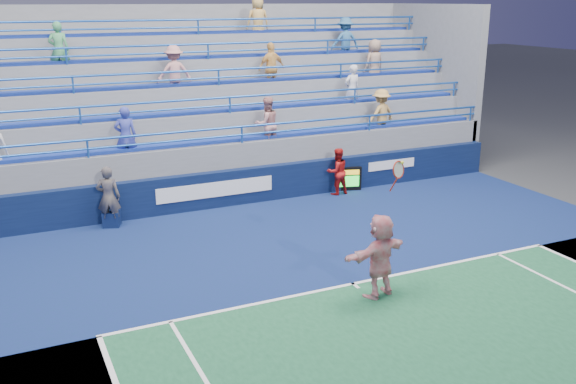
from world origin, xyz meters
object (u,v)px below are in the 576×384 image
line_judge (109,197)px  judge_chair (112,218)px  serve_speed_board (344,179)px  tennis_player (380,256)px  ball_girl (337,172)px

line_judge → judge_chair: bearing=-99.5°
serve_speed_board → tennis_player: 7.76m
ball_girl → judge_chair: bearing=-2.7°
serve_speed_board → line_judge: 7.58m
serve_speed_board → judge_chair: (-7.51, -0.28, -0.15)m
judge_chair → ball_girl: bearing=0.3°
line_judge → ball_girl: size_ratio=1.15×
serve_speed_board → judge_chair: bearing=-177.9°
tennis_player → serve_speed_board: bearing=65.7°
serve_speed_board → tennis_player: (-3.18, -7.06, 0.51)m
judge_chair → line_judge: size_ratio=0.45×
tennis_player → line_judge: tennis_player is taller
tennis_player → line_judge: (-4.38, 6.69, -0.04)m
line_judge → ball_girl: 7.16m
judge_chair → tennis_player: 8.08m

